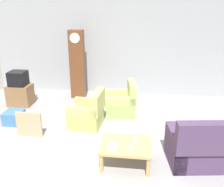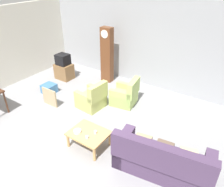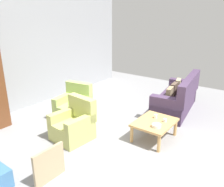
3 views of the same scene
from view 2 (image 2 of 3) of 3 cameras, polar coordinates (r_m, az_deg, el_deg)
The scene contains 14 objects.
ground_plane at distance 6.37m, azimuth -7.37°, elevation -9.26°, with size 10.40×10.40×0.00m, color gray.
garage_door_wall at distance 8.31m, azimuth 8.59°, elevation 12.90°, with size 8.40×0.16×3.20m, color #9EA0A5.
couch_floral at distance 5.10m, azimuth 12.87°, elevation -16.72°, with size 2.20×1.17×1.04m.
armchair_olive_near at distance 7.12m, azimuth -5.24°, elevation -1.43°, with size 0.85×0.82×0.92m.
armchair_olive_far at distance 7.29m, azimuth 3.47°, elevation -0.53°, with size 0.90×0.88×0.92m.
coffee_table_wood at distance 5.63m, azimuth -6.07°, elevation -10.53°, with size 0.96×0.76×0.43m.
grandfather_clock at distance 8.52m, azimuth -1.30°, elevation 9.92°, with size 0.44×0.30×2.14m.
tv_stand_cabinet at distance 9.20m, azimuth -12.32°, elevation 5.64°, with size 0.68×0.52×0.62m, color brown.
tv_crt at distance 9.00m, azimuth -12.68°, elevation 8.64°, with size 0.48×0.44×0.42m, color black.
framed_picture_leaning at distance 7.48m, azimuth -15.92°, elevation -0.95°, with size 0.60×0.05×0.60m, color tan.
storage_box_blue at distance 8.32m, azimuth -16.03°, elevation 1.25°, with size 0.45×0.44×0.32m, color teal.
cup_white_porcelain at distance 5.51m, azimuth -4.36°, elevation -10.01°, with size 0.07×0.07×0.09m, color white.
cup_blue_rimmed at distance 5.40m, azimuth -6.52°, elevation -11.24°, with size 0.07×0.07×0.07m, color silver.
bowl_white_stacked at distance 5.60m, azimuth -8.98°, elevation -9.71°, with size 0.19×0.19×0.07m, color white.
Camera 2 is at (3.40, -3.59, 4.02)m, focal length 35.13 mm.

